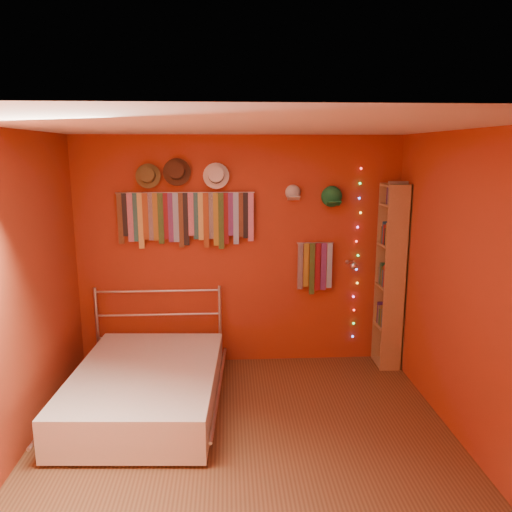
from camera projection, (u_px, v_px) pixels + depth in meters
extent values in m
plane|color=#56331D|center=(246.00, 449.00, 3.98)|extent=(3.50, 3.50, 0.00)
cube|color=maroon|center=(239.00, 252.00, 5.43)|extent=(3.50, 0.02, 2.50)
cube|color=maroon|center=(473.00, 295.00, 3.82)|extent=(0.02, 3.50, 2.50)
cube|color=maroon|center=(5.00, 303.00, 3.62)|extent=(0.02, 3.50, 2.50)
cube|color=white|center=(245.00, 126.00, 3.46)|extent=(3.50, 3.50, 0.02)
cylinder|color=silver|center=(185.00, 193.00, 5.21)|extent=(1.45, 0.01, 0.01)
cube|color=#472F17|center=(120.00, 219.00, 5.22)|extent=(0.06, 0.01, 0.54)
cube|color=black|center=(125.00, 215.00, 5.21)|extent=(0.06, 0.01, 0.45)
cube|color=#AD567C|center=(130.00, 218.00, 5.21)|extent=(0.06, 0.01, 0.51)
cube|color=#1B5D61|center=(135.00, 218.00, 5.23)|extent=(0.06, 0.01, 0.51)
cube|color=gold|center=(141.00, 221.00, 5.23)|extent=(0.06, 0.01, 0.59)
cube|color=brown|center=(145.00, 217.00, 5.22)|extent=(0.06, 0.01, 0.49)
cube|color=navy|center=(151.00, 217.00, 5.23)|extent=(0.06, 0.01, 0.50)
cube|color=brown|center=(156.00, 217.00, 5.23)|extent=(0.06, 0.01, 0.50)
cube|color=#1D461C|center=(161.00, 219.00, 5.23)|extent=(0.06, 0.01, 0.54)
cube|color=maroon|center=(166.00, 216.00, 5.24)|extent=(0.06, 0.01, 0.49)
cube|color=#3E1861|center=(171.00, 218.00, 5.24)|extent=(0.06, 0.01, 0.52)
cube|color=#6F9AC5|center=(176.00, 218.00, 5.24)|extent=(0.06, 0.01, 0.52)
cube|color=#4E321A|center=(181.00, 220.00, 5.26)|extent=(0.06, 0.01, 0.58)
cube|color=black|center=(186.00, 219.00, 5.25)|extent=(0.06, 0.01, 0.56)
cube|color=#B05877|center=(191.00, 214.00, 5.24)|extent=(0.06, 0.01, 0.45)
cube|color=#1A525E|center=(196.00, 216.00, 5.26)|extent=(0.06, 0.01, 0.49)
cube|color=#B1A346|center=(201.00, 217.00, 5.26)|extent=(0.06, 0.01, 0.50)
cube|color=maroon|center=(206.00, 220.00, 5.26)|extent=(0.06, 0.01, 0.58)
cube|color=navy|center=(211.00, 216.00, 5.27)|extent=(0.06, 0.01, 0.49)
cube|color=olive|center=(216.00, 219.00, 5.27)|extent=(0.06, 0.01, 0.56)
cube|color=#25461C|center=(221.00, 221.00, 5.27)|extent=(0.06, 0.01, 0.60)
cube|color=maroon|center=(226.00, 219.00, 5.28)|extent=(0.06, 0.01, 0.55)
cube|color=#401965|center=(231.00, 214.00, 5.27)|extent=(0.06, 0.01, 0.46)
cube|color=#789BD6|center=(236.00, 219.00, 5.28)|extent=(0.06, 0.01, 0.55)
cube|color=#50291A|center=(241.00, 215.00, 5.28)|extent=(0.06, 0.01, 0.47)
cube|color=black|center=(246.00, 216.00, 5.28)|extent=(0.06, 0.01, 0.49)
cube|color=#C16098|center=(251.00, 217.00, 5.28)|extent=(0.06, 0.01, 0.52)
cylinder|color=silver|center=(315.00, 243.00, 5.40)|extent=(0.40, 0.01, 0.01)
cube|color=#121251|center=(300.00, 266.00, 5.44)|extent=(0.06, 0.01, 0.51)
cube|color=olive|center=(306.00, 265.00, 5.43)|extent=(0.06, 0.01, 0.49)
cube|color=#2D4C1E|center=(312.00, 269.00, 5.44)|extent=(0.06, 0.01, 0.57)
cube|color=maroon|center=(318.00, 267.00, 5.45)|extent=(0.06, 0.01, 0.53)
cube|color=#451967|center=(324.00, 267.00, 5.45)|extent=(0.06, 0.01, 0.52)
cube|color=#6E9EC3|center=(329.00, 266.00, 5.44)|extent=(0.06, 0.01, 0.50)
cylinder|color=brown|center=(148.00, 176.00, 5.15)|extent=(0.26, 0.06, 0.26)
cylinder|color=brown|center=(147.00, 175.00, 5.10)|extent=(0.15, 0.13, 0.17)
cylinder|color=#332314|center=(148.00, 176.00, 5.12)|extent=(0.16, 0.05, 0.16)
cylinder|color=#3F2516|center=(177.00, 172.00, 5.15)|extent=(0.29, 0.07, 0.28)
cylinder|color=#3F2516|center=(176.00, 171.00, 5.10)|extent=(0.17, 0.14, 0.19)
cylinder|color=black|center=(177.00, 172.00, 5.13)|extent=(0.17, 0.06, 0.17)
cylinder|color=white|center=(216.00, 176.00, 5.19)|extent=(0.27, 0.07, 0.27)
cylinder|color=white|center=(216.00, 175.00, 5.14)|extent=(0.16, 0.13, 0.18)
cylinder|color=black|center=(216.00, 175.00, 5.16)|extent=(0.17, 0.05, 0.17)
ellipsoid|color=silver|center=(293.00, 192.00, 5.28)|extent=(0.17, 0.13, 0.17)
cube|color=silver|center=(294.00, 198.00, 5.19)|extent=(0.12, 0.09, 0.05)
ellipsoid|color=#197339|center=(332.00, 196.00, 5.31)|extent=(0.20, 0.15, 0.20)
cube|color=#197339|center=(334.00, 203.00, 5.20)|extent=(0.15, 0.11, 0.06)
sphere|color=#FF3333|center=(361.00, 168.00, 5.28)|extent=(0.02, 0.02, 0.02)
sphere|color=#33FF4C|center=(360.00, 183.00, 5.31)|extent=(0.02, 0.02, 0.02)
sphere|color=#4C66FF|center=(359.00, 198.00, 5.34)|extent=(0.02, 0.02, 0.02)
sphere|color=yellow|center=(360.00, 213.00, 5.38)|extent=(0.02, 0.02, 0.02)
sphere|color=#FF4CCC|center=(358.00, 227.00, 5.41)|extent=(0.02, 0.02, 0.02)
sphere|color=#FF3333|center=(356.00, 241.00, 5.44)|extent=(0.02, 0.02, 0.02)
sphere|color=#33FF4C|center=(358.00, 255.00, 5.47)|extent=(0.02, 0.02, 0.02)
sphere|color=#4C66FF|center=(356.00, 269.00, 5.50)|extent=(0.02, 0.02, 0.02)
sphere|color=yellow|center=(357.00, 283.00, 5.54)|extent=(0.02, 0.02, 0.02)
sphere|color=#FF4CCC|center=(353.00, 297.00, 5.57)|extent=(0.02, 0.02, 0.02)
sphere|color=#FF3333|center=(354.00, 310.00, 5.60)|extent=(0.02, 0.02, 0.02)
sphere|color=#33FF4C|center=(354.00, 323.00, 5.63)|extent=(0.02, 0.02, 0.02)
sphere|color=#4C66FF|center=(353.00, 336.00, 5.67)|extent=(0.02, 0.02, 0.02)
cylinder|color=silver|center=(347.00, 262.00, 5.50)|extent=(0.04, 0.03, 0.04)
cylinder|color=silver|center=(350.00, 262.00, 5.36)|extent=(0.02, 0.28, 0.09)
sphere|color=white|center=(354.00, 266.00, 5.23)|extent=(0.08, 0.08, 0.08)
cube|color=olive|center=(396.00, 281.00, 5.20)|extent=(0.24, 0.02, 2.00)
cube|color=olive|center=(386.00, 274.00, 5.51)|extent=(0.24, 0.02, 2.00)
cube|color=olive|center=(401.00, 277.00, 5.36)|extent=(0.02, 0.34, 2.00)
cube|color=olive|center=(386.00, 362.00, 5.56)|extent=(0.24, 0.32, 0.02)
cube|color=olive|center=(388.00, 326.00, 5.47)|extent=(0.24, 0.32, 0.02)
cube|color=olive|center=(390.00, 286.00, 5.38)|extent=(0.24, 0.32, 0.02)
cube|color=olive|center=(393.00, 245.00, 5.29)|extent=(0.24, 0.32, 0.02)
cube|color=olive|center=(395.00, 205.00, 5.20)|extent=(0.24, 0.32, 0.02)
cube|color=olive|center=(396.00, 186.00, 5.16)|extent=(0.24, 0.32, 0.02)
cylinder|color=silver|center=(97.00, 328.00, 5.41)|extent=(0.03, 0.03, 0.90)
cylinder|color=silver|center=(220.00, 325.00, 5.48)|extent=(0.03, 0.03, 0.90)
cylinder|color=silver|center=(160.00, 337.00, 5.47)|extent=(1.33, 0.02, 0.02)
cylinder|color=silver|center=(159.00, 315.00, 5.42)|extent=(1.33, 0.02, 0.02)
cylinder|color=silver|center=(158.00, 291.00, 5.36)|extent=(1.33, 0.02, 0.02)
cube|color=silver|center=(146.00, 387.00, 4.56)|extent=(1.37, 1.88, 0.36)
cylinder|color=silver|center=(73.00, 391.00, 4.53)|extent=(0.14, 1.80, 0.03)
cylinder|color=silver|center=(219.00, 387.00, 4.61)|extent=(0.14, 1.80, 0.03)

